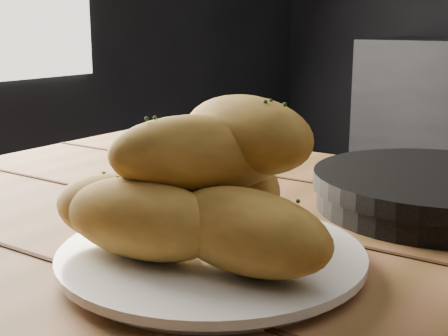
{
  "coord_description": "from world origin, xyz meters",
  "views": [
    {
      "loc": [
        -0.44,
        -0.87,
        0.97
      ],
      "look_at": [
        -0.75,
        -0.42,
        0.84
      ],
      "focal_mm": 50.0,
      "sensor_mm": 36.0,
      "label": 1
    }
  ],
  "objects": [
    {
      "name": "plate",
      "position": [
        -0.75,
        -0.44,
        0.76
      ],
      "size": [
        0.28,
        0.28,
        0.02
      ],
      "color": "white",
      "rests_on": "table"
    },
    {
      "name": "bread_rolls",
      "position": [
        -0.76,
        -0.44,
        0.82
      ],
      "size": [
        0.28,
        0.23,
        0.14
      ],
      "color": "gold",
      "rests_on": "plate"
    },
    {
      "name": "skillet",
      "position": [
        -0.63,
        -0.14,
        0.77
      ],
      "size": [
        0.43,
        0.29,
        0.05
      ],
      "color": "black",
      "rests_on": "table"
    }
  ]
}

